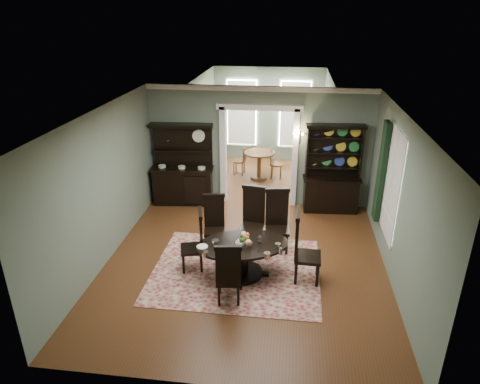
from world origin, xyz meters
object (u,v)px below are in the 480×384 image
object	(u,v)px
dining_table	(243,253)
sideboard	(183,176)
parlor_table	(259,161)
welsh_dresser	(332,180)

from	to	relation	value
dining_table	sideboard	bearing A→B (deg)	103.69
dining_table	sideboard	xyz separation A→B (m)	(-1.91, 3.12, 0.25)
dining_table	parlor_table	xyz separation A→B (m)	(-0.12, 5.01, 0.06)
sideboard	parlor_table	distance (m)	2.62
dining_table	parlor_table	distance (m)	5.02
parlor_table	welsh_dresser	bearing A→B (deg)	-44.31
sideboard	dining_table	bearing A→B (deg)	-63.84
parlor_table	dining_table	bearing A→B (deg)	-88.67
sideboard	parlor_table	size ratio (longest dim) A/B	2.33
welsh_dresser	parlor_table	xyz separation A→B (m)	(-1.94, 1.89, -0.25)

